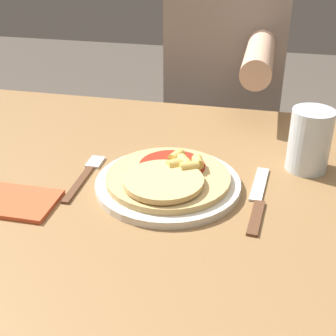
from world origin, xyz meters
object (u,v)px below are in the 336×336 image
Objects in this scene: dining_table at (139,245)px; person_diner at (225,98)px; drinking_glass at (310,140)px; plate at (168,184)px; pizza at (169,176)px; fork at (86,175)px; knife at (258,200)px.

person_diner is (0.07, 0.73, 0.03)m from dining_table.
plate is at bearing -152.42° from drinking_glass.
pizza is at bearing 39.75° from dining_table.
person_diner reaches higher than fork.
person_diner is at bearing 84.19° from dining_table.
fork is at bearing 177.39° from plate.
plate is 2.17× the size of drinking_glass.
fork is 0.43m from drinking_glass.
knife is (0.32, -0.02, 0.00)m from fork.
person_diner is (0.03, 0.69, -0.08)m from plate.
drinking_glass is at bearing 28.35° from pizza.
knife is at bearing -2.47° from pizza.
plate is 0.28m from drinking_glass.
pizza is 0.16m from knife.
pizza is (0.00, -0.00, 0.02)m from plate.
plate reaches higher than dining_table.
pizza is 1.85× the size of drinking_glass.
fork is 1.45× the size of drinking_glass.
dining_table is 10.06× the size of drinking_glass.
fork is 0.32m from knife.
plate reaches higher than fork.
fork is at bearing 176.26° from pizza.
fork is at bearing -163.45° from drinking_glass.
person_diner reaches higher than knife.
dining_table is 0.24m from knife.
fork is (-0.16, 0.01, -0.00)m from plate.
drinking_glass is at bearing -68.79° from person_diner.
dining_table is 0.14m from pizza.
drinking_glass reaches higher than pizza.
dining_table is at bearing -95.81° from person_diner.
knife is (0.16, -0.01, -0.02)m from pizza.
plate is at bearing -92.39° from person_diner.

